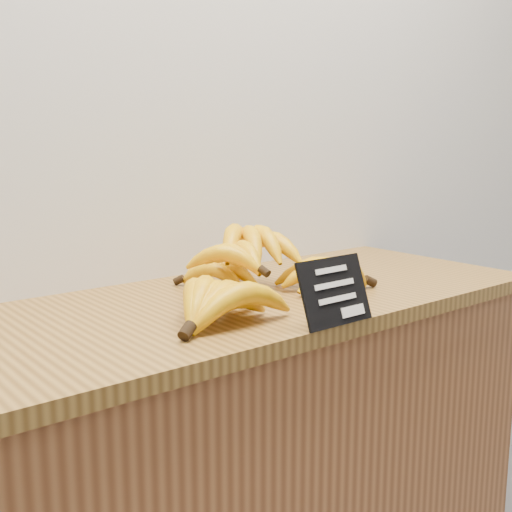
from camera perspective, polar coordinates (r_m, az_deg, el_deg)
The scene contains 4 objects.
counter at distance 1.49m, azimuth -1.30°, elevation -21.82°, with size 1.28×0.50×0.90m, color #94592F.
counter_top at distance 1.30m, azimuth -1.38°, elevation -4.24°, with size 1.31×0.54×0.03m, color olive.
chalkboard_sign at distance 1.11m, azimuth 7.01°, elevation -3.15°, with size 0.15×0.01×0.12m, color black.
banana_pile at distance 1.27m, azimuth -0.19°, elevation -1.49°, with size 0.51×0.42×0.12m.
Camera 1 is at (-0.75, 1.75, 1.25)m, focal length 45.00 mm.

